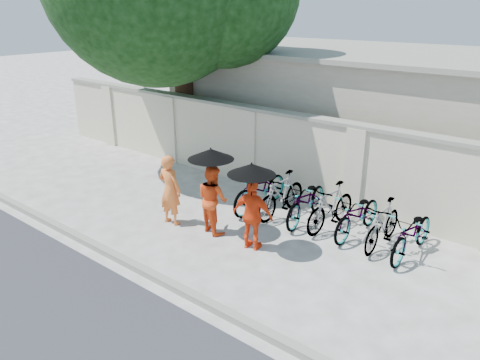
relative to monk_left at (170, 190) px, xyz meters
The scene contains 16 objects.
ground 1.14m from the monk_left, ahead, with size 80.00×80.00×0.00m, color silver.
kerb 2.07m from the monk_left, 65.03° to the right, with size 40.00×0.16×0.12m, color gray.
compound_wall 3.63m from the monk_left, 59.87° to the left, with size 20.00×0.30×2.00m, color beige.
building_behind 7.53m from the monk_left, 67.87° to the left, with size 14.00×6.00×3.20m, color #B6AD9F.
monk_left is the anchor object (origin of this frame).
monk_center 1.02m from the monk_left, 17.34° to the left, with size 0.71×0.56×1.47m, color #E74816.
parasol_center 1.42m from the monk_left, 12.32° to the left, with size 0.94×0.94×1.02m.
monk_right 2.10m from the monk_left, ahead, with size 0.84×0.35×1.43m, color #EB3D11.
parasol_right 2.30m from the monk_left, ahead, with size 0.92×0.92×0.98m.
bike_0 2.16m from the monk_left, 60.58° to the left, with size 0.68×1.95×1.02m, color gray.
bike_1 2.50m from the monk_left, 48.40° to the left, with size 0.48×1.69×1.02m, color gray.
bike_2 3.00m from the monk_left, 41.36° to the left, with size 0.64×1.84×0.97m, color gray.
bike_3 3.47m from the monk_left, 34.86° to the left, with size 0.47×1.67×1.00m, color gray.
bike_4 4.01m from the monk_left, 30.83° to the left, with size 0.62×1.77×0.93m, color gray.
bike_5 4.46m from the monk_left, 25.34° to the left, with size 0.45×1.59×0.96m, color gray.
bike_6 5.01m from the monk_left, 22.42° to the left, with size 0.62×1.77×0.93m, color gray.
Camera 1 is at (6.26, -6.25, 4.52)m, focal length 35.00 mm.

